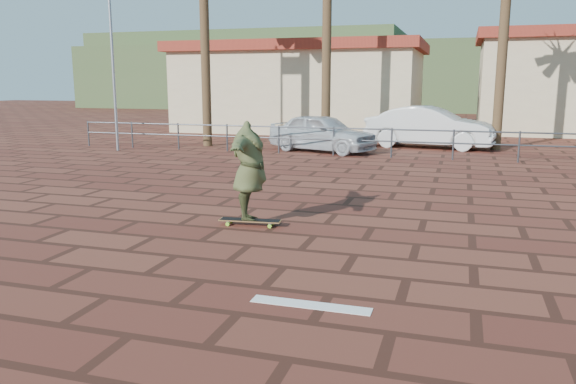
% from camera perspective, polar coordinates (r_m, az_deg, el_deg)
% --- Properties ---
extents(ground, '(120.00, 120.00, 0.00)m').
position_cam_1_polar(ground, '(7.80, -0.42, -7.62)').
color(ground, brown).
rests_on(ground, ground).
extents(paint_stripe, '(1.40, 0.22, 0.01)m').
position_cam_1_polar(paint_stripe, '(6.54, 2.31, -11.40)').
color(paint_stripe, white).
rests_on(paint_stripe, ground).
extents(guardrail, '(24.06, 0.06, 1.00)m').
position_cam_1_polar(guardrail, '(19.26, 10.49, 5.46)').
color(guardrail, '#47494F').
rests_on(guardrail, ground).
extents(flagpole, '(1.30, 0.10, 8.00)m').
position_cam_1_polar(flagpole, '(21.84, -17.30, 16.20)').
color(flagpole, gray).
rests_on(flagpole, ground).
extents(building_west, '(12.60, 7.60, 4.50)m').
position_cam_1_polar(building_west, '(30.19, 1.38, 10.64)').
color(building_west, beige).
rests_on(building_west, ground).
extents(hill_front, '(70.00, 18.00, 6.00)m').
position_cam_1_polar(hill_front, '(57.09, 15.24, 11.19)').
color(hill_front, '#384C28').
rests_on(hill_front, ground).
extents(hill_back, '(35.00, 14.00, 8.00)m').
position_cam_1_polar(hill_back, '(67.56, -3.93, 12.31)').
color(hill_back, '#384C28').
rests_on(hill_back, ground).
extents(longboard, '(1.13, 0.36, 0.11)m').
position_cam_1_polar(longboard, '(9.99, -3.88, -2.92)').
color(longboard, olive).
rests_on(longboard, ground).
extents(skateboarder, '(1.08, 2.22, 1.75)m').
position_cam_1_polar(skateboarder, '(9.82, -3.94, 2.14)').
color(skateboarder, '#454B28').
rests_on(skateboarder, longboard).
extents(car_silver, '(4.37, 2.86, 1.38)m').
position_cam_1_polar(car_silver, '(20.71, 3.50, 6.03)').
color(car_silver, silver).
rests_on(car_silver, ground).
extents(car_white, '(5.05, 2.39, 1.60)m').
position_cam_1_polar(car_white, '(22.54, 14.22, 6.40)').
color(car_white, silver).
rests_on(car_white, ground).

